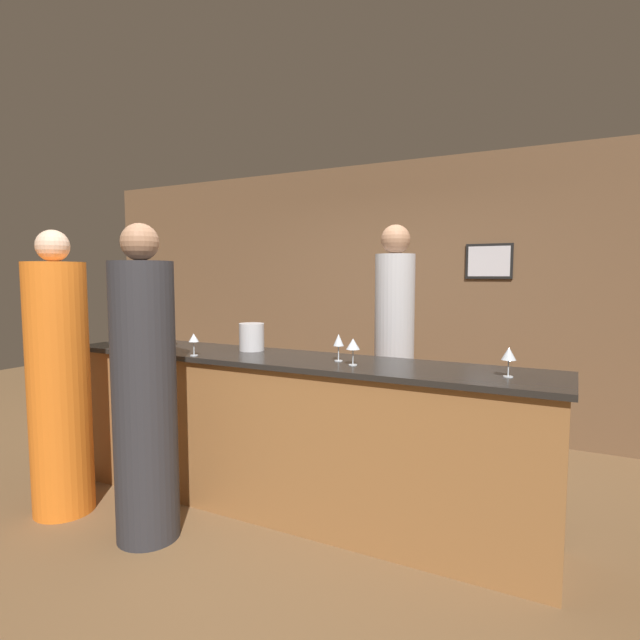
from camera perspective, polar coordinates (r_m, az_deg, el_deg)
ground_plane at (r=3.70m, az=-3.67°, el=-20.77°), size 14.00×14.00×0.00m
back_wall at (r=5.39m, az=8.73°, el=2.80°), size 8.00×0.08×2.80m
bar_counter at (r=3.50m, az=-3.72°, el=-12.85°), size 3.49×0.63×1.07m
bartender at (r=3.87m, az=8.45°, el=-4.83°), size 0.30×0.30×1.99m
guest_0 at (r=3.81m, az=-27.66°, el=-6.52°), size 0.39×0.39×1.91m
guest_1 at (r=3.22m, az=-19.41°, el=-8.15°), size 0.38×0.38×1.92m
wine_bottle_0 at (r=3.97m, az=-16.95°, el=-1.36°), size 0.07×0.07×0.29m
ice_bucket at (r=3.67m, az=-7.82°, el=-1.93°), size 0.18×0.18×0.20m
wine_glass_0 at (r=3.79m, az=-16.69°, el=-1.74°), size 0.07×0.07×0.14m
wine_glass_1 at (r=2.87m, az=20.77°, el=-3.69°), size 0.08×0.08×0.16m
wine_glass_2 at (r=3.04m, az=3.79°, el=-2.82°), size 0.08×0.08×0.17m
wine_glass_3 at (r=3.51m, az=-14.24°, el=-2.08°), size 0.07×0.07×0.15m
wine_glass_4 at (r=3.19m, az=2.14°, el=-2.39°), size 0.07×0.07×0.17m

